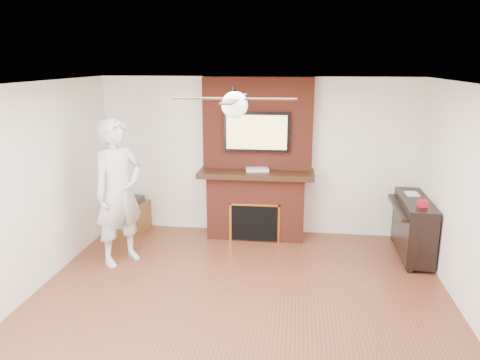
# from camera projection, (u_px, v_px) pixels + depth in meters

# --- Properties ---
(room_shell) EXTENTS (5.36, 5.86, 2.86)m
(room_shell) POSITION_uv_depth(u_px,v_px,m) (235.00, 209.00, 4.82)
(room_shell) COLOR #5D2F1B
(room_shell) RESTS_ON ground
(fireplace) EXTENTS (1.78, 0.64, 2.50)m
(fireplace) POSITION_uv_depth(u_px,v_px,m) (257.00, 175.00, 7.33)
(fireplace) COLOR maroon
(fireplace) RESTS_ON ground
(tv) EXTENTS (1.00, 0.08, 0.60)m
(tv) POSITION_uv_depth(u_px,v_px,m) (257.00, 132.00, 7.12)
(tv) COLOR black
(tv) RESTS_ON fireplace
(ceiling_fan) EXTENTS (1.21, 1.21, 0.31)m
(ceiling_fan) POSITION_uv_depth(u_px,v_px,m) (235.00, 104.00, 4.55)
(ceiling_fan) COLOR black
(ceiling_fan) RESTS_ON room_shell
(person) EXTENTS (0.83, 0.89, 2.01)m
(person) POSITION_uv_depth(u_px,v_px,m) (119.00, 192.00, 6.33)
(person) COLOR silver
(person) RESTS_ON ground
(side_table) EXTENTS (0.57, 0.57, 0.58)m
(side_table) POSITION_uv_depth(u_px,v_px,m) (131.00, 215.00, 7.69)
(side_table) COLOR brown
(side_table) RESTS_ON ground
(piano) EXTENTS (0.52, 1.31, 0.94)m
(piano) POSITION_uv_depth(u_px,v_px,m) (413.00, 226.00, 6.66)
(piano) COLOR black
(piano) RESTS_ON ground
(cable_box) EXTENTS (0.37, 0.26, 0.05)m
(cable_box) POSITION_uv_depth(u_px,v_px,m) (257.00, 170.00, 7.21)
(cable_box) COLOR silver
(cable_box) RESTS_ON fireplace
(candle_orange) EXTENTS (0.07, 0.07, 0.12)m
(candle_orange) POSITION_uv_depth(u_px,v_px,m) (240.00, 235.00, 7.37)
(candle_orange) COLOR red
(candle_orange) RESTS_ON ground
(candle_green) EXTENTS (0.06, 0.06, 0.09)m
(candle_green) POSITION_uv_depth(u_px,v_px,m) (248.00, 235.00, 7.42)
(candle_green) COLOR #326E2C
(candle_green) RESTS_ON ground
(candle_cream) EXTENTS (0.08, 0.08, 0.11)m
(candle_cream) POSITION_uv_depth(u_px,v_px,m) (256.00, 236.00, 7.35)
(candle_cream) COLOR #FFF3CA
(candle_cream) RESTS_ON ground
(candle_blue) EXTENTS (0.06, 0.06, 0.08)m
(candle_blue) POSITION_uv_depth(u_px,v_px,m) (264.00, 237.00, 7.35)
(candle_blue) COLOR teal
(candle_blue) RESTS_ON ground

